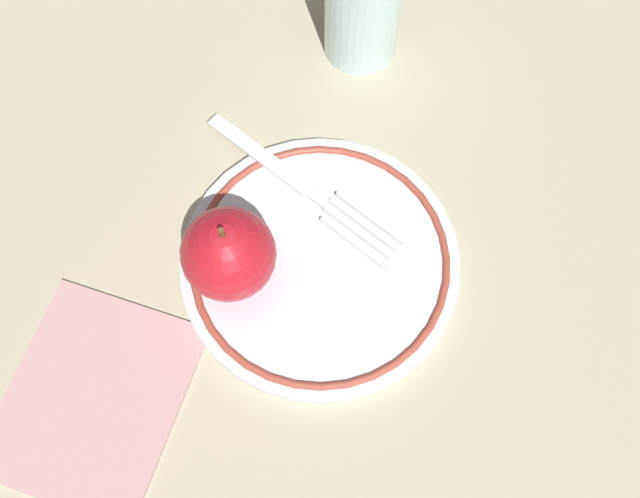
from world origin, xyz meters
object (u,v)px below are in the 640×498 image
(plate, at_px, (320,262))
(drinking_glass, at_px, (363,8))
(apple_red_whole, at_px, (228,254))
(fork, at_px, (294,180))
(napkin_folded, at_px, (93,397))

(plate, distance_m, drinking_glass, 0.21)
(plate, bearing_deg, drinking_glass, -54.97)
(plate, relative_size, apple_red_whole, 2.77)
(fork, relative_size, napkin_folded, 1.27)
(drinking_glass, bearing_deg, apple_red_whole, 109.87)
(apple_red_whole, xyz_separation_m, drinking_glass, (0.08, -0.22, 0.00))
(plate, bearing_deg, fork, -28.18)
(apple_red_whole, bearing_deg, napkin_folded, 88.08)
(napkin_folded, bearing_deg, fork, -85.54)
(apple_red_whole, xyz_separation_m, napkin_folded, (0.00, 0.13, -0.04))
(plate, height_order, fork, fork)
(plate, height_order, napkin_folded, plate)
(drinking_glass, distance_m, napkin_folded, 0.37)
(fork, bearing_deg, drinking_glass, 108.16)
(fork, height_order, napkin_folded, fork)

